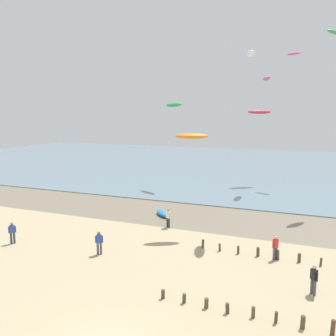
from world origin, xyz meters
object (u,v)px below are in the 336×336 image
Objects in this scene: person_trailing_behind at (275,247)px; kite_aloft_7 at (174,105)px; person_nearest_camera at (12,232)px; person_right_flank at (168,218)px; kite_aloft_8 at (192,136)px; kite_aloft_0 at (267,79)px; grounded_kite at (163,213)px; kite_aloft_11 at (259,112)px; person_left_flank at (314,279)px; person_by_waterline at (99,242)px; kite_aloft_5 at (334,32)px; kite_aloft_6 at (250,54)px; kite_aloft_1 at (294,54)px.

kite_aloft_7 reaches higher than person_trailing_behind.
person_right_flank is at bearing 40.14° from person_nearest_camera.
kite_aloft_0 is at bearing -129.05° from kite_aloft_8.
kite_aloft_0 is at bearing -67.91° from grounded_kite.
kite_aloft_7 reaches higher than kite_aloft_11.
person_left_flank is (21.72, 0.30, 0.00)m from person_nearest_camera.
kite_aloft_5 is at bearing 54.31° from person_by_waterline.
kite_aloft_0 is 12.59m from kite_aloft_7.
kite_aloft_7 is at bearing 126.68° from person_trailing_behind.
person_left_flank is 18.60m from kite_aloft_6.
person_right_flank is 10.22m from person_trailing_behind.
kite_aloft_1 is (10.53, 22.43, 18.31)m from grounded_kite.
person_by_waterline is 14.23m from person_left_flank.
person_right_flank is 0.61× the size of kite_aloft_0.
person_right_flank is 26.56m from kite_aloft_11.
kite_aloft_7 is at bearing -78.34° from kite_aloft_0.
kite_aloft_1 is 9.23m from kite_aloft_11.
kite_aloft_7 is 1.16× the size of kite_aloft_8.
person_right_flank is at bearing 73.20° from person_by_waterline.
kite_aloft_1 is 28.51m from kite_aloft_8.
person_left_flank and person_trailing_behind have the same top height.
person_left_flank is 0.72× the size of kite_aloft_6.
person_right_flank is 24.88m from kite_aloft_0.
person_left_flank is 0.76× the size of kite_aloft_1.
person_by_waterline is 0.76× the size of kite_aloft_1.
kite_aloft_1 reaches higher than person_left_flank.
kite_aloft_6 is at bearing 1.71° from kite_aloft_0.
person_by_waterline is (7.49, 0.69, 0.00)m from person_nearest_camera.
person_left_flank is (14.23, -0.39, 0.00)m from person_by_waterline.
person_nearest_camera is 0.61× the size of kite_aloft_0.
kite_aloft_0 reaches higher than person_right_flank.
kite_aloft_5 is (7.38, -6.10, 3.83)m from kite_aloft_0.
kite_aloft_11 is at bearing -59.88° from grounded_kite.
person_nearest_camera is at bearing -148.20° from kite_aloft_11.
kite_aloft_1 is 23.32m from kite_aloft_6.
person_left_flank is 0.65× the size of kite_aloft_5.
kite_aloft_7 is (-15.73, 21.11, 10.53)m from person_trailing_behind.
grounded_kite is (7.87, 11.50, -0.67)m from person_nearest_camera.
person_left_flank is at bearing 26.42° from kite_aloft_5.
kite_aloft_11 is (-1.97, 21.64, -4.56)m from kite_aloft_6.
person_by_waterline is 34.00m from kite_aloft_11.
person_right_flank is 25.93m from kite_aloft_5.
person_left_flank is 0.68× the size of grounded_kite.
kite_aloft_0 reaches higher than kite_aloft_8.
kite_aloft_5 reaches higher than kite_aloft_6.
person_right_flank is 0.65× the size of kite_aloft_5.
person_right_flank is 32.34m from kite_aloft_1.
kite_aloft_11 is (2.18, 24.47, 2.27)m from kite_aloft_8.
kite_aloft_7 is 12.70m from kite_aloft_11.
kite_aloft_6 is at bearing -119.61° from kite_aloft_11.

